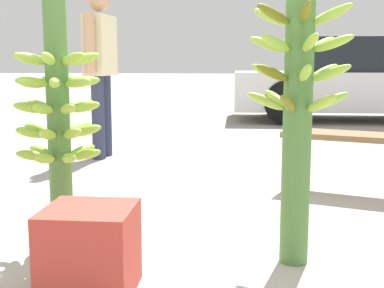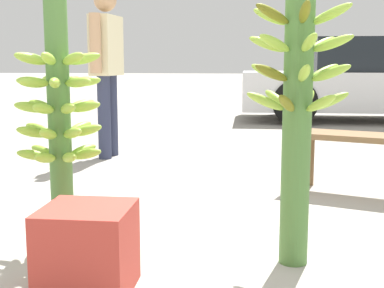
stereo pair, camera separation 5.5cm
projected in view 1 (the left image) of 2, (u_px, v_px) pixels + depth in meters
The scene contains 7 objects.
ground_plane at pixel (172, 263), 2.46m from camera, with size 80.00×80.00×0.00m, color #9E998E.
banana_stalk_left at pixel (58, 113), 2.55m from camera, with size 0.42×0.42×1.31m.
banana_stalk_center at pixel (299, 83), 2.36m from camera, with size 0.47×0.47×1.59m.
vendor_person at pixel (100, 59), 5.06m from camera, with size 0.23×0.65×1.60m.
market_bench at pixel (381, 145), 3.65m from camera, with size 1.37×0.78×0.42m.
parked_car at pixel (366, 81), 8.43m from camera, with size 4.04×1.76×1.28m.
produce_crate at pixel (90, 250), 2.13m from camera, with size 0.35×0.35×0.35m.
Camera 1 is at (0.32, -2.33, 0.92)m, focal length 50.00 mm.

